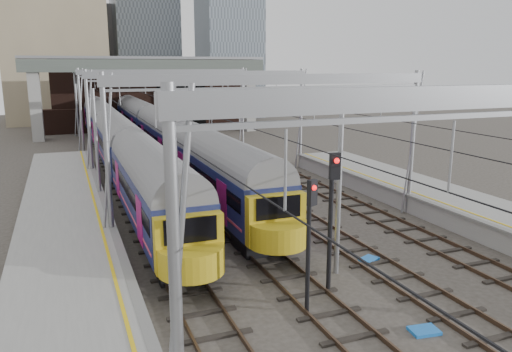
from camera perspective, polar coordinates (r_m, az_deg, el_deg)
name	(u,v)px	position (r m, az deg, el deg)	size (l,w,h in m)	color
ground	(363,293)	(19.39, 12.16, -12.98)	(160.00, 160.00, 0.00)	#38332D
platform_left	(68,296)	(18.65, -20.65, -12.73)	(4.32, 55.00, 1.12)	gray
tracks	(233,196)	(32.17, -2.60, -2.30)	(14.40, 80.00, 0.22)	#4C3828
overhead_line	(204,89)	(37.34, -5.94, 9.89)	(16.80, 80.00, 8.00)	gray
retaining_wall	(153,96)	(67.48, -11.72, 8.97)	(28.00, 2.75, 9.00)	black
overbridge	(148,74)	(61.29, -12.20, 11.36)	(28.00, 3.00, 9.25)	gray
city_skyline	(137,9)	(86.34, -13.40, 18.11)	(37.50, 27.50, 60.00)	tan
train_main	(151,128)	(49.25, -11.92, 5.44)	(2.63, 60.87, 4.58)	black
train_second	(110,132)	(46.88, -16.36, 4.82)	(2.59, 59.85, 4.52)	black
signal_near_left	(310,230)	(16.60, 6.15, -6.13)	(0.38, 0.46, 4.69)	black
signal_near_centre	(332,206)	(18.22, 8.65, -3.45)	(0.39, 0.48, 5.27)	black
equip_cover_a	(424,331)	(17.36, 18.66, -16.40)	(0.90, 0.64, 0.11)	blue
equip_cover_b	(243,213)	(28.30, -1.48, -4.31)	(0.97, 0.69, 0.11)	blue
equip_cover_c	(369,259)	(22.44, 12.78, -9.25)	(0.83, 0.59, 0.10)	blue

